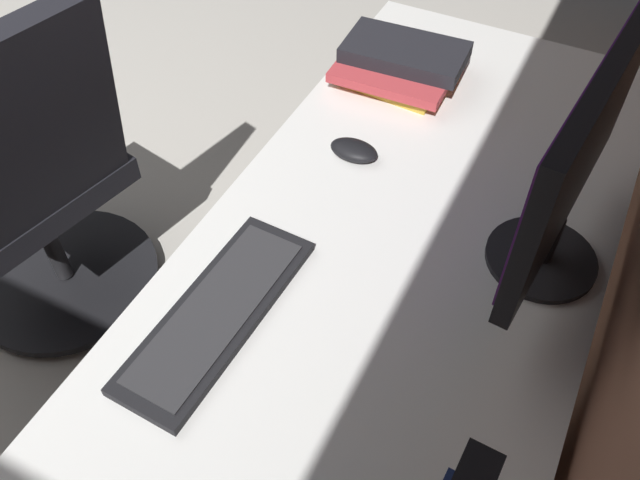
{
  "coord_description": "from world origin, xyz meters",
  "views": [
    {
      "loc": [
        0.81,
        2.13,
        1.67
      ],
      "look_at": [
        0.25,
        1.84,
        0.95
      ],
      "focal_mm": 37.42,
      "sensor_mm": 36.0,
      "label": 1
    }
  ],
  "objects_px": {
    "keyboard_main": "(217,313)",
    "drawer_pedestal": "(345,460)",
    "office_chair": "(39,192)",
    "mouse_main": "(354,150)",
    "monitor_primary": "(577,159)",
    "book_stack_near": "(399,63)"
  },
  "relations": [
    {
      "from": "monitor_primary",
      "to": "drawer_pedestal",
      "type": "bearing_deg",
      "value": -31.74
    },
    {
      "from": "monitor_primary",
      "to": "book_stack_near",
      "type": "bearing_deg",
      "value": -132.47
    },
    {
      "from": "mouse_main",
      "to": "keyboard_main",
      "type": "bearing_deg",
      "value": -4.09
    },
    {
      "from": "keyboard_main",
      "to": "office_chair",
      "type": "relative_size",
      "value": 0.44
    },
    {
      "from": "monitor_primary",
      "to": "book_stack_near",
      "type": "xyz_separation_m",
      "value": [
        -0.41,
        -0.44,
        -0.2
      ]
    },
    {
      "from": "monitor_primary",
      "to": "book_stack_near",
      "type": "relative_size",
      "value": 1.8
    },
    {
      "from": "keyboard_main",
      "to": "office_chair",
      "type": "height_order",
      "value": "office_chair"
    },
    {
      "from": "drawer_pedestal",
      "to": "mouse_main",
      "type": "distance_m",
      "value": 0.64
    },
    {
      "from": "office_chair",
      "to": "mouse_main",
      "type": "bearing_deg",
      "value": 104.65
    },
    {
      "from": "monitor_primary",
      "to": "office_chair",
      "type": "relative_size",
      "value": 0.54
    },
    {
      "from": "book_stack_near",
      "to": "office_chair",
      "type": "distance_m",
      "value": 0.97
    },
    {
      "from": "book_stack_near",
      "to": "keyboard_main",
      "type": "bearing_deg",
      "value": -0.79
    },
    {
      "from": "mouse_main",
      "to": "office_chair",
      "type": "height_order",
      "value": "office_chair"
    },
    {
      "from": "mouse_main",
      "to": "office_chair",
      "type": "relative_size",
      "value": 0.11
    },
    {
      "from": "mouse_main",
      "to": "office_chair",
      "type": "bearing_deg",
      "value": -75.35
    },
    {
      "from": "monitor_primary",
      "to": "mouse_main",
      "type": "xyz_separation_m",
      "value": [
        -0.11,
        -0.42,
        -0.23
      ]
    },
    {
      "from": "mouse_main",
      "to": "book_stack_near",
      "type": "distance_m",
      "value": 0.3
    },
    {
      "from": "monitor_primary",
      "to": "keyboard_main",
      "type": "bearing_deg",
      "value": -50.97
    },
    {
      "from": "book_stack_near",
      "to": "office_chair",
      "type": "height_order",
      "value": "office_chair"
    },
    {
      "from": "keyboard_main",
      "to": "book_stack_near",
      "type": "bearing_deg",
      "value": 179.21
    },
    {
      "from": "keyboard_main",
      "to": "drawer_pedestal",
      "type": "bearing_deg",
      "value": 95.44
    },
    {
      "from": "office_chair",
      "to": "keyboard_main",
      "type": "bearing_deg",
      "value": 70.41
    }
  ]
}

